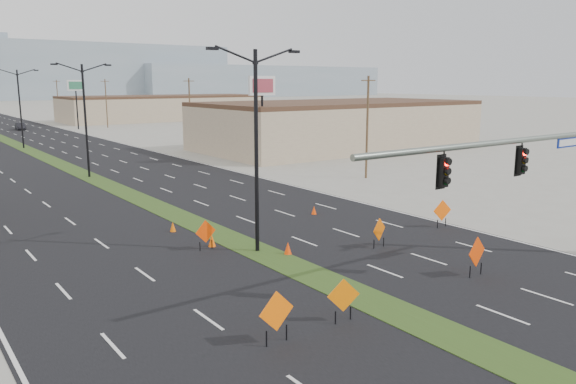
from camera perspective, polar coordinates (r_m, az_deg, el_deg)
ground at (r=20.36m, az=16.12°, el=-13.91°), size 600.00×600.00×0.00m
building_se_near at (r=74.59m, az=5.11°, el=6.67°), size 36.00×18.00×5.50m
building_se_far at (r=132.25m, az=-12.50°, el=8.26°), size 44.00×16.00×5.00m
mesa_center at (r=315.94m, az=-26.47°, el=10.98°), size 220.00×50.00×28.00m
mesa_east at (r=358.63m, az=-3.11°, el=11.18°), size 160.00×50.00×18.00m
signal_mast at (r=27.05m, az=24.58°, el=2.30°), size 16.30×0.60×8.00m
streetlight_0 at (r=27.62m, az=-3.24°, el=4.76°), size 5.15×0.24×10.02m
streetlight_1 at (r=53.29m, az=-19.90°, el=7.18°), size 5.15×0.24×10.02m
streetlight_2 at (r=80.53m, az=-25.57°, el=7.87°), size 5.15×0.24×10.02m
utility_pole_0 at (r=50.30m, az=8.06°, el=6.68°), size 1.60×0.20×9.00m
utility_pole_1 at (r=79.26m, az=-9.94°, el=8.20°), size 1.60×0.20×9.00m
utility_pole_2 at (r=111.73m, az=-17.98°, el=8.63°), size 1.60×0.20×9.00m
utility_pole_3 at (r=145.38m, az=-22.36°, el=8.79°), size 1.60×0.20×9.00m
car_mid at (r=112.20m, az=-25.55°, el=6.03°), size 1.52×3.92×1.27m
construction_sign_0 at (r=18.67m, az=-1.17°, el=-12.18°), size 1.38×0.09×1.83m
construction_sign_1 at (r=20.38m, az=5.65°, el=-10.55°), size 1.17×0.46×1.64m
construction_sign_2 at (r=28.96m, az=-8.37°, el=-4.11°), size 1.18×0.13×1.57m
construction_sign_3 at (r=26.15m, az=18.62°, el=-5.91°), size 1.35×0.23×1.81m
construction_sign_4 at (r=29.38m, az=9.25°, el=-3.89°), size 1.16×0.38×1.59m
construction_sign_5 at (r=34.27m, az=15.40°, el=-1.91°), size 1.22×0.33×1.66m
cone_0 at (r=28.03m, az=-0.01°, el=-5.76°), size 0.50×0.50×0.66m
cone_1 at (r=29.64m, az=-7.74°, el=-4.92°), size 0.42×0.42×0.66m
cone_2 at (r=36.49m, az=2.65°, el=-1.86°), size 0.37×0.37×0.56m
cone_3 at (r=32.94m, az=-11.62°, el=-3.48°), size 0.44×0.44×0.59m
pole_sign_east_near at (r=58.57m, az=-2.65°, el=10.05°), size 2.98×0.61×9.09m
pole_sign_east_far at (r=109.40m, az=-20.76°, el=9.73°), size 2.90×0.61×8.84m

